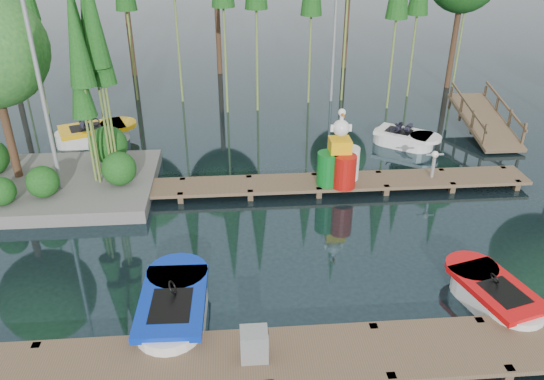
{
  "coord_description": "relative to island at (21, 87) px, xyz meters",
  "views": [
    {
      "loc": [
        -0.48,
        -11.65,
        7.48
      ],
      "look_at": [
        0.5,
        0.5,
        1.1
      ],
      "focal_mm": 35.0,
      "sensor_mm": 36.0,
      "label": 1
    }
  ],
  "objects": [
    {
      "name": "boat_white_far",
      "position": [
        12.02,
        2.43,
        -2.92
      ],
      "size": [
        2.63,
        2.33,
        1.16
      ],
      "rotation": [
        0.0,
        0.0,
        0.07
      ],
      "color": "white",
      "rests_on": "ground"
    },
    {
      "name": "ramp",
      "position": [
        15.3,
        3.21,
        -2.6
      ],
      "size": [
        1.5,
        3.94,
        1.49
      ],
      "color": "brown",
      "rests_on": "ground"
    },
    {
      "name": "drum_cluster",
      "position": [
        8.97,
        -0.95,
        -2.21
      ],
      "size": [
        1.33,
        1.22,
        2.3
      ],
      "color": "#0B661E",
      "rests_on": "far_dock"
    },
    {
      "name": "ground_plane",
      "position": [
        6.3,
        -3.29,
        -3.18
      ],
      "size": [
        90.0,
        90.0,
        0.0
      ],
      "primitive_type": "plane",
      "color": "#1D3037"
    },
    {
      "name": "island",
      "position": [
        0.0,
        0.0,
        0.0
      ],
      "size": [
        6.2,
        4.2,
        6.75
      ],
      "color": "slate",
      "rests_on": "ground"
    },
    {
      "name": "boat_yellow_far",
      "position": [
        0.78,
        3.64,
        -2.88
      ],
      "size": [
        3.19,
        2.28,
        1.46
      ],
      "rotation": [
        0.0,
        0.0,
        0.02
      ],
      "color": "white",
      "rests_on": "ground"
    },
    {
      "name": "near_dock",
      "position": [
        6.3,
        -7.79,
        -2.95
      ],
      "size": [
        18.0,
        1.5,
        0.5
      ],
      "color": "brown",
      "rests_on": "ground"
    },
    {
      "name": "seagull_post",
      "position": [
        11.88,
        -0.79,
        -2.31
      ],
      "size": [
        0.54,
        0.29,
        0.86
      ],
      "color": "gray",
      "rests_on": "far_dock"
    },
    {
      "name": "lamp_island",
      "position": [
        0.8,
        -0.79,
        1.08
      ],
      "size": [
        0.3,
        0.3,
        7.25
      ],
      "color": "gray",
      "rests_on": "ground"
    },
    {
      "name": "lamp_rear",
      "position": [
        10.3,
        7.71,
        1.08
      ],
      "size": [
        0.3,
        0.3,
        7.25
      ],
      "color": "gray",
      "rests_on": "ground"
    },
    {
      "name": "yellow_barrel",
      "position": [
        8.83,
        -0.79,
        -2.43
      ],
      "size": [
        0.61,
        0.61,
        0.91
      ],
      "primitive_type": "cylinder",
      "color": "#FFB60D",
      "rests_on": "far_dock"
    },
    {
      "name": "far_dock",
      "position": [
        7.3,
        -0.79,
        -2.95
      ],
      "size": [
        15.0,
        1.2,
        0.5
      ],
      "color": "brown",
      "rests_on": "ground"
    },
    {
      "name": "boat_blue",
      "position": [
        4.49,
        -6.32,
        -2.9
      ],
      "size": [
        1.4,
        2.95,
        0.98
      ],
      "rotation": [
        0.0,
        0.0,
        -0.03
      ],
      "color": "white",
      "rests_on": "ground"
    },
    {
      "name": "boat_red",
      "position": [
        11.25,
        -6.41,
        -2.94
      ],
      "size": [
        1.78,
        2.74,
        0.85
      ],
      "rotation": [
        0.0,
        0.0,
        0.27
      ],
      "color": "white",
      "rests_on": "ground"
    },
    {
      "name": "utility_cabinet",
      "position": [
        6.07,
        -7.79,
        -2.58
      ],
      "size": [
        0.5,
        0.42,
        0.61
      ],
      "primitive_type": "cube",
      "color": "gray",
      "rests_on": "near_dock"
    }
  ]
}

